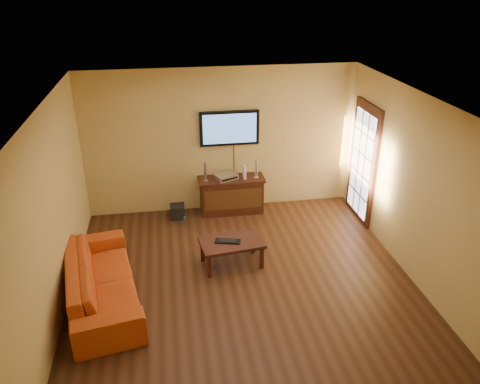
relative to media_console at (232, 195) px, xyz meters
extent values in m
plane|color=#361D0F|center=(-0.15, -2.26, -0.35)|extent=(5.00, 5.00, 0.00)
plane|color=tan|center=(-0.15, 0.24, 1.00)|extent=(5.00, 0.00, 5.00)
plane|color=tan|center=(-2.65, -2.26, 1.00)|extent=(0.00, 5.00, 5.00)
plane|color=tan|center=(2.35, -2.26, 1.00)|extent=(0.00, 5.00, 5.00)
plane|color=white|center=(-0.15, -2.26, 2.35)|extent=(5.00, 5.00, 0.00)
cube|color=black|center=(2.31, -0.56, 0.70)|extent=(0.06, 1.02, 2.22)
cube|color=white|center=(2.27, -0.56, 0.70)|extent=(0.01, 0.79, 1.89)
cube|color=black|center=(0.00, 0.01, -0.02)|extent=(1.16, 0.44, 0.65)
cube|color=#341E09|center=(0.00, -0.22, 0.01)|extent=(1.07, 0.02, 0.39)
cube|color=black|center=(0.00, 0.01, 0.32)|extent=(1.23, 0.47, 0.04)
cube|color=black|center=(0.00, 0.20, 1.25)|extent=(1.09, 0.07, 0.64)
cube|color=#4979BE|center=(0.00, 0.16, 1.25)|extent=(0.98, 0.01, 0.55)
cube|color=black|center=(-0.26, -1.77, 0.05)|extent=(1.02, 0.69, 0.05)
cube|color=black|center=(-0.64, -2.05, -0.16)|extent=(0.06, 0.06, 0.37)
cube|color=black|center=(0.18, -1.94, -0.16)|extent=(0.06, 0.06, 0.37)
cube|color=black|center=(-0.70, -1.60, -0.16)|extent=(0.06, 0.06, 0.37)
cube|color=black|center=(0.12, -1.49, -0.16)|extent=(0.06, 0.06, 0.37)
imported|color=#C44815|center=(-2.16, -2.34, 0.09)|extent=(1.05, 2.33, 0.88)
cylinder|color=silver|center=(-0.48, -0.03, 0.35)|extent=(0.10, 0.10, 0.01)
cylinder|color=silver|center=(-0.48, -0.03, 0.52)|extent=(0.05, 0.05, 0.33)
cylinder|color=silver|center=(0.46, -0.03, 0.35)|extent=(0.10, 0.10, 0.01)
cylinder|color=silver|center=(0.46, -0.03, 0.53)|extent=(0.05, 0.05, 0.34)
cube|color=silver|center=(-0.10, 0.01, 0.39)|extent=(0.47, 0.41, 0.09)
cube|color=white|center=(0.25, 0.00, 0.46)|extent=(0.05, 0.17, 0.23)
cube|color=black|center=(-1.03, -0.09, -0.22)|extent=(0.26, 0.26, 0.26)
cylinder|color=white|center=(-0.92, -0.41, -0.26)|extent=(0.06, 0.06, 0.16)
sphere|color=white|center=(-0.92, -0.41, -0.18)|extent=(0.03, 0.03, 0.03)
cube|color=black|center=(-0.32, -1.77, 0.08)|extent=(0.42, 0.24, 0.02)
cube|color=black|center=(-0.32, -1.77, 0.09)|extent=(0.27, 0.16, 0.01)
camera|label=1|loc=(-1.13, -7.88, 3.86)|focal=35.00mm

